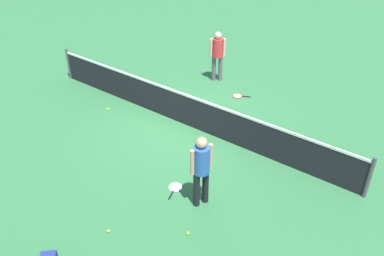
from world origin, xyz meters
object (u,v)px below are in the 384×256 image
at_px(tennis_racket_far_player, 238,96).
at_px(tennis_ball_baseline, 108,109).
at_px(player_far_side, 218,52).
at_px(tennis_racket_near_player, 175,188).
at_px(player_near_side, 201,166).
at_px(tennis_ball_near_player, 188,233).
at_px(tennis_ball_by_net, 108,231).

distance_m(tennis_racket_far_player, tennis_ball_baseline, 4.10).
height_order(player_far_side, tennis_ball_baseline, player_far_side).
distance_m(tennis_racket_near_player, tennis_ball_baseline, 4.14).
bearing_deg(tennis_racket_near_player, player_near_side, -2.15).
xyz_separation_m(player_far_side, tennis_ball_near_player, (3.46, -6.13, -0.98)).
relative_size(tennis_racket_near_player, tennis_ball_baseline, 9.19).
bearing_deg(player_far_side, tennis_racket_far_player, -25.27).
height_order(player_near_side, tennis_ball_baseline, player_near_side).
relative_size(player_far_side, tennis_ball_by_net, 25.76).
height_order(player_near_side, player_far_side, same).
height_order(tennis_ball_by_net, tennis_ball_baseline, same).
height_order(tennis_racket_near_player, tennis_racket_far_player, same).
height_order(tennis_ball_near_player, tennis_ball_baseline, same).
bearing_deg(tennis_racket_near_player, tennis_ball_baseline, 158.27).
bearing_deg(player_far_side, tennis_ball_baseline, -111.53).
bearing_deg(tennis_ball_by_net, tennis_racket_far_player, 98.30).
bearing_deg(player_far_side, tennis_racket_near_player, -65.38).
distance_m(tennis_racket_near_player, tennis_racket_far_player, 4.79).
bearing_deg(player_far_side, tennis_ball_near_player, -60.56).
relative_size(player_near_side, tennis_ball_baseline, 25.76).
xyz_separation_m(tennis_racket_near_player, tennis_ball_by_net, (-0.23, -1.83, 0.02)).
relative_size(tennis_racket_far_player, tennis_ball_by_net, 9.06).
relative_size(tennis_racket_near_player, tennis_racket_far_player, 1.01).
xyz_separation_m(player_near_side, tennis_ball_baseline, (-4.59, 1.56, -0.98)).
relative_size(tennis_racket_near_player, tennis_ball_by_net, 9.19).
height_order(tennis_racket_near_player, tennis_ball_by_net, tennis_ball_by_net).
xyz_separation_m(player_near_side, tennis_ball_near_player, (0.33, -0.89, -0.98)).
bearing_deg(tennis_ball_near_player, tennis_racket_near_player, 139.44).
height_order(player_far_side, tennis_racket_near_player, player_far_side).
distance_m(player_far_side, tennis_racket_near_player, 5.82).
bearing_deg(tennis_ball_near_player, tennis_racket_far_player, 111.97).
distance_m(tennis_ball_by_net, tennis_ball_baseline, 4.94).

